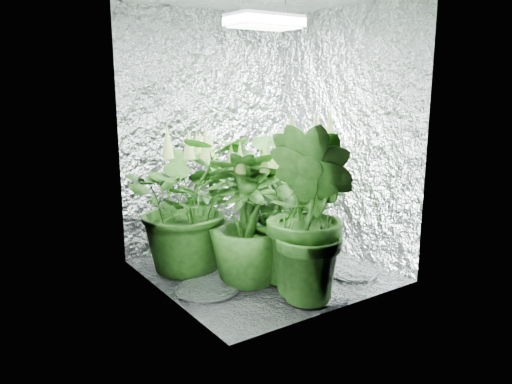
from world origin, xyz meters
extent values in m
plane|color=silver|center=(0.00, 0.00, 0.00)|extent=(1.60, 1.60, 0.00)
cube|color=silver|center=(0.00, 0.80, 1.00)|extent=(1.60, 0.02, 2.00)
cube|color=silver|center=(0.00, -0.80, 1.00)|extent=(1.60, 0.02, 2.00)
cube|color=silver|center=(-0.80, 0.00, 1.00)|extent=(0.02, 1.60, 2.00)
cube|color=silver|center=(0.80, 0.00, 1.00)|extent=(0.02, 1.60, 2.00)
cube|color=gray|center=(0.00, 0.00, 1.83)|extent=(0.50, 0.30, 0.08)
cube|color=white|center=(0.00, 0.00, 1.79)|extent=(0.46, 0.26, 0.01)
cylinder|color=black|center=(-0.18, 0.00, 1.94)|extent=(0.01, 0.01, 0.13)
cylinder|color=black|center=(0.18, 0.00, 1.94)|extent=(0.01, 0.01, 0.13)
cylinder|color=black|center=(-0.48, 0.30, 0.13)|extent=(0.29, 0.29, 0.26)
cylinder|color=#452918|center=(-0.48, 0.30, 0.24)|extent=(0.26, 0.26, 0.03)
imported|color=#123D0E|center=(-0.48, 0.30, 0.55)|extent=(1.12, 1.12, 1.03)
cone|color=olive|center=(-0.48, 0.30, 1.00)|extent=(0.09, 0.09, 0.26)
cylinder|color=black|center=(-0.13, 0.57, 0.13)|extent=(0.29, 0.29, 0.26)
cylinder|color=#452918|center=(-0.13, 0.57, 0.25)|extent=(0.27, 0.27, 0.03)
imported|color=#123D0E|center=(-0.13, 0.57, 0.50)|extent=(0.70, 0.70, 0.94)
cone|color=olive|center=(-0.13, 0.57, 0.91)|extent=(0.09, 0.09, 0.26)
cylinder|color=black|center=(0.64, 0.54, 0.11)|extent=(0.25, 0.25, 0.23)
cylinder|color=#452918|center=(0.64, 0.54, 0.21)|extent=(0.23, 0.23, 0.03)
imported|color=#123D0E|center=(0.64, 0.54, 0.43)|extent=(0.53, 0.53, 0.80)
cone|color=olive|center=(0.64, 0.54, 0.77)|extent=(0.08, 0.08, 0.23)
cylinder|color=black|center=(-0.25, -0.14, 0.11)|extent=(0.25, 0.25, 0.22)
cylinder|color=#452918|center=(-0.25, -0.14, 0.21)|extent=(0.23, 0.23, 0.03)
imported|color=#123D0E|center=(-0.25, -0.14, 0.50)|extent=(0.72, 0.72, 0.95)
cone|color=olive|center=(-0.25, -0.14, 0.92)|extent=(0.08, 0.08, 0.22)
cylinder|color=black|center=(0.04, -0.27, 0.14)|extent=(0.31, 0.31, 0.28)
cylinder|color=#452918|center=(0.04, -0.27, 0.26)|extent=(0.29, 0.29, 0.03)
imported|color=#123D0E|center=(0.04, -0.27, 0.53)|extent=(0.93, 0.93, 1.00)
cone|color=olive|center=(0.04, -0.27, 0.96)|extent=(0.10, 0.10, 0.28)
cylinder|color=black|center=(-0.03, -0.03, 0.11)|extent=(0.25, 0.25, 0.22)
cylinder|color=#452918|center=(-0.03, -0.03, 0.21)|extent=(0.23, 0.23, 0.03)
imported|color=#123D0E|center=(-0.03, -0.03, 0.49)|extent=(0.56, 0.56, 0.92)
cone|color=olive|center=(-0.03, -0.03, 0.89)|extent=(0.08, 0.08, 0.22)
cylinder|color=black|center=(-0.07, -0.61, 0.13)|extent=(0.30, 0.30, 0.27)
cylinder|color=#452918|center=(-0.07, -0.61, 0.25)|extent=(0.27, 0.27, 0.03)
imported|color=#123D0E|center=(-0.07, -0.61, 0.61)|extent=(0.67, 0.67, 1.15)
cone|color=olive|center=(-0.07, -0.61, 1.12)|extent=(0.10, 0.10, 0.27)
cylinder|color=black|center=(0.62, 0.62, 0.04)|extent=(0.15, 0.15, 0.08)
cylinder|color=black|center=(0.62, 0.62, 0.21)|extent=(0.14, 0.14, 0.11)
cylinder|color=#4C4C51|center=(0.56, 0.59, 0.21)|extent=(0.14, 0.30, 0.32)
torus|color=#4C4C51|center=(0.56, 0.59, 0.21)|extent=(0.14, 0.31, 0.33)
cube|color=white|center=(0.00, -0.64, 0.30)|extent=(0.05, 0.05, 0.08)
camera|label=1|loc=(-2.09, -2.94, 1.41)|focal=35.00mm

